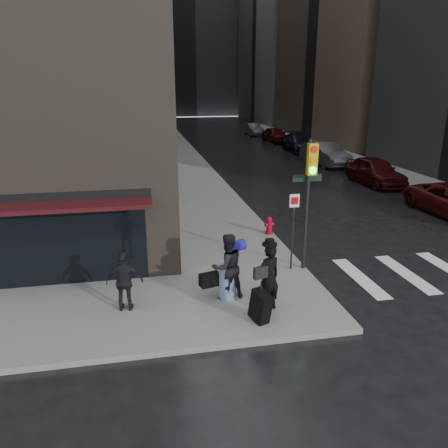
{
  "coord_description": "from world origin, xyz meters",
  "views": [
    {
      "loc": [
        -3.1,
        -10.43,
        5.8
      ],
      "look_at": [
        -0.4,
        3.26,
        1.3
      ],
      "focal_mm": 35.0,
      "sensor_mm": 36.0,
      "label": 1
    }
  ],
  "objects_px": {
    "parked_car_1": "(375,171)",
    "man_greycoat": "(125,281)",
    "man_jeans": "(227,266)",
    "traffic_light": "(308,188)",
    "parked_car_3": "(300,143)",
    "parked_car_4": "(276,135)",
    "fire_hydrant": "(269,226)",
    "parked_car_5": "(253,129)",
    "parked_car_2": "(325,154)",
    "man_overcoat": "(267,282)"
  },
  "relations": [
    {
      "from": "parked_car_5",
      "to": "parked_car_3",
      "type": "bearing_deg",
      "value": -88.52
    },
    {
      "from": "fire_hydrant",
      "to": "parked_car_2",
      "type": "relative_size",
      "value": 0.14
    },
    {
      "from": "man_overcoat",
      "to": "parked_car_4",
      "type": "relative_size",
      "value": 0.45
    },
    {
      "from": "man_greycoat",
      "to": "man_jeans",
      "type": "bearing_deg",
      "value": -169.08
    },
    {
      "from": "man_overcoat",
      "to": "traffic_light",
      "type": "height_order",
      "value": "traffic_light"
    },
    {
      "from": "traffic_light",
      "to": "fire_hydrant",
      "type": "height_order",
      "value": "traffic_light"
    },
    {
      "from": "man_overcoat",
      "to": "man_jeans",
      "type": "distance_m",
      "value": 1.28
    },
    {
      "from": "parked_car_3",
      "to": "man_greycoat",
      "type": "bearing_deg",
      "value": -116.16
    },
    {
      "from": "man_overcoat",
      "to": "parked_car_4",
      "type": "bearing_deg",
      "value": -128.0
    },
    {
      "from": "man_jeans",
      "to": "parked_car_1",
      "type": "distance_m",
      "value": 17.5
    },
    {
      "from": "parked_car_1",
      "to": "parked_car_5",
      "type": "distance_m",
      "value": 26.91
    },
    {
      "from": "man_overcoat",
      "to": "parked_car_2",
      "type": "xyz_separation_m",
      "value": [
        10.65,
        20.67,
        -0.15
      ]
    },
    {
      "from": "parked_car_1",
      "to": "man_greycoat",
      "type": "bearing_deg",
      "value": -139.73
    },
    {
      "from": "man_overcoat",
      "to": "parked_car_5",
      "type": "height_order",
      "value": "man_overcoat"
    },
    {
      "from": "traffic_light",
      "to": "parked_car_5",
      "type": "relative_size",
      "value": 0.98
    },
    {
      "from": "man_overcoat",
      "to": "parked_car_3",
      "type": "bearing_deg",
      "value": -132.22
    },
    {
      "from": "parked_car_1",
      "to": "man_jeans",
      "type": "bearing_deg",
      "value": -134.1
    },
    {
      "from": "traffic_light",
      "to": "parked_car_4",
      "type": "relative_size",
      "value": 0.93
    },
    {
      "from": "parked_car_2",
      "to": "parked_car_5",
      "type": "xyz_separation_m",
      "value": [
        -0.15,
        20.18,
        -0.14
      ]
    },
    {
      "from": "man_overcoat",
      "to": "man_jeans",
      "type": "bearing_deg",
      "value": -68.95
    },
    {
      "from": "man_jeans",
      "to": "parked_car_4",
      "type": "xyz_separation_m",
      "value": [
        11.91,
        33.16,
        -0.33
      ]
    },
    {
      "from": "traffic_light",
      "to": "parked_car_3",
      "type": "distance_m",
      "value": 26.72
    },
    {
      "from": "man_overcoat",
      "to": "traffic_light",
      "type": "distance_m",
      "value": 3.59
    },
    {
      "from": "man_greycoat",
      "to": "parked_car_1",
      "type": "relative_size",
      "value": 0.34
    },
    {
      "from": "traffic_light",
      "to": "parked_car_2",
      "type": "bearing_deg",
      "value": 65.63
    },
    {
      "from": "traffic_light",
      "to": "man_overcoat",
      "type": "bearing_deg",
      "value": -127.69
    },
    {
      "from": "parked_car_3",
      "to": "parked_car_5",
      "type": "bearing_deg",
      "value": 95.75
    },
    {
      "from": "traffic_light",
      "to": "parked_car_4",
      "type": "height_order",
      "value": "traffic_light"
    },
    {
      "from": "traffic_light",
      "to": "parked_car_4",
      "type": "distance_m",
      "value": 33.07
    },
    {
      "from": "fire_hydrant",
      "to": "man_greycoat",
      "type": "bearing_deg",
      "value": -136.7
    },
    {
      "from": "traffic_light",
      "to": "parked_car_5",
      "type": "height_order",
      "value": "traffic_light"
    },
    {
      "from": "traffic_light",
      "to": "parked_car_3",
      "type": "xyz_separation_m",
      "value": [
        9.24,
        24.99,
        -2.01
      ]
    },
    {
      "from": "man_overcoat",
      "to": "man_jeans",
      "type": "height_order",
      "value": "man_overcoat"
    },
    {
      "from": "parked_car_3",
      "to": "man_jeans",
      "type": "bearing_deg",
      "value": -111.61
    },
    {
      "from": "man_overcoat",
      "to": "fire_hydrant",
      "type": "height_order",
      "value": "man_overcoat"
    },
    {
      "from": "parked_car_5",
      "to": "man_overcoat",
      "type": "bearing_deg",
      "value": -105.83
    },
    {
      "from": "fire_hydrant",
      "to": "traffic_light",
      "type": "bearing_deg",
      "value": -88.99
    },
    {
      "from": "man_overcoat",
      "to": "parked_car_3",
      "type": "xyz_separation_m",
      "value": [
        11.18,
        27.4,
        -0.19
      ]
    },
    {
      "from": "traffic_light",
      "to": "parked_car_5",
      "type": "xyz_separation_m",
      "value": [
        8.55,
        38.44,
        -2.11
      ]
    },
    {
      "from": "traffic_light",
      "to": "parked_car_5",
      "type": "bearing_deg",
      "value": 78.57
    },
    {
      "from": "parked_car_2",
      "to": "parked_car_4",
      "type": "distance_m",
      "value": 13.46
    },
    {
      "from": "parked_car_2",
      "to": "fire_hydrant",
      "type": "bearing_deg",
      "value": -125.7
    },
    {
      "from": "man_overcoat",
      "to": "parked_car_1",
      "type": "height_order",
      "value": "man_overcoat"
    },
    {
      "from": "man_greycoat",
      "to": "parked_car_4",
      "type": "xyz_separation_m",
      "value": [
        14.63,
        33.31,
        -0.21
      ]
    },
    {
      "from": "parked_car_1",
      "to": "parked_car_4",
      "type": "relative_size",
      "value": 1.08
    },
    {
      "from": "man_jeans",
      "to": "parked_car_2",
      "type": "relative_size",
      "value": 0.37
    },
    {
      "from": "parked_car_3",
      "to": "man_overcoat",
      "type": "bearing_deg",
      "value": -109.36
    },
    {
      "from": "man_greycoat",
      "to": "fire_hydrant",
      "type": "xyz_separation_m",
      "value": [
        5.43,
        5.12,
        -0.5
      ]
    },
    {
      "from": "man_jeans",
      "to": "man_greycoat",
      "type": "height_order",
      "value": "man_jeans"
    },
    {
      "from": "man_jeans",
      "to": "parked_car_4",
      "type": "relative_size",
      "value": 0.42
    }
  ]
}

